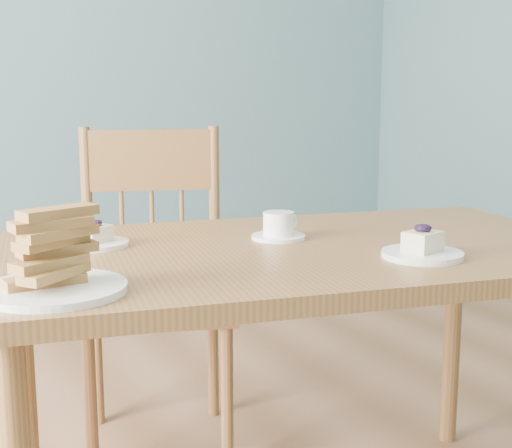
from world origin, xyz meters
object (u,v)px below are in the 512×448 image
biscotti_plate (53,264)px  dining_chair (155,286)px  cheesecake_plate_far (96,239)px  cheesecake_plate_near (422,249)px  coffee_cup (279,227)px  dining_table (301,277)px

biscotti_plate → dining_chair: bearing=59.7°
cheesecake_plate_far → biscotti_plate: biscotti_plate is taller
cheesecake_plate_near → coffee_cup: bearing=118.3°
dining_table → dining_chair: (-0.13, 0.65, -0.16)m
dining_table → biscotti_plate: size_ratio=5.96×
coffee_cup → cheesecake_plate_far: bearing=155.5°
dining_chair → coffee_cup: bearing=-60.1°
cheesecake_plate_far → coffee_cup: (0.41, -0.12, 0.01)m
dining_table → cheesecake_plate_far: size_ratio=10.24×
coffee_cup → biscotti_plate: 0.62m
cheesecake_plate_far → cheesecake_plate_near: bearing=-36.7°
cheesecake_plate_far → biscotti_plate: 0.39m
coffee_cup → biscotti_plate: bearing=-166.9°
dining_chair → cheesecake_plate_near: bearing=-53.8°
cheesecake_plate_near → cheesecake_plate_far: (-0.58, 0.43, -0.00)m
dining_table → cheesecake_plate_far: (-0.42, 0.21, 0.09)m
dining_table → coffee_cup: size_ratio=11.57×
dining_chair → cheesecake_plate_far: size_ratio=6.70×
dining_table → cheesecake_plate_far: cheesecake_plate_far is taller
cheesecake_plate_near → dining_chair: bearing=108.3°
dining_chair → coffee_cup: (0.12, -0.56, 0.26)m
dining_table → biscotti_plate: (-0.59, -0.14, 0.13)m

